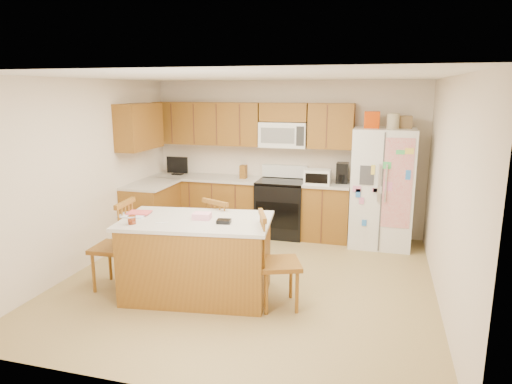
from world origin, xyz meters
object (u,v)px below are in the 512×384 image
(island, at_px, (197,257))
(windsor_chair_back, at_px, (224,239))
(refrigerator, at_px, (382,186))
(stove, at_px, (281,207))
(windsor_chair_right, at_px, (277,263))
(windsor_chair_left, at_px, (115,247))

(island, bearing_deg, windsor_chair_back, 80.21)
(refrigerator, bearing_deg, island, -129.80)
(stove, relative_size, island, 0.62)
(refrigerator, relative_size, windsor_chair_right, 1.90)
(island, distance_m, windsor_chair_right, 0.95)
(refrigerator, distance_m, windsor_chair_back, 2.65)
(stove, xyz_separation_m, windsor_chair_back, (-0.34, -1.85, 0.01))
(windsor_chair_left, bearing_deg, stove, 59.90)
(windsor_chair_back, bearing_deg, windsor_chair_right, -38.35)
(windsor_chair_left, height_order, windsor_chair_back, windsor_chair_left)
(island, relative_size, windsor_chair_left, 1.68)
(refrigerator, xyz_separation_m, windsor_chair_left, (-3.05, -2.48, -0.41))
(refrigerator, bearing_deg, windsor_chair_right, -113.55)
(stove, height_order, island, stove)
(windsor_chair_left, xyz_separation_m, windsor_chair_back, (1.14, 0.69, -0.03))
(windsor_chair_left, bearing_deg, island, 3.37)
(island, height_order, windsor_chair_left, windsor_chair_left)
(refrigerator, distance_m, windsor_chair_right, 2.71)
(stove, bearing_deg, refrigerator, -2.30)
(island, distance_m, windsor_chair_back, 0.64)
(windsor_chair_left, bearing_deg, refrigerator, 39.18)
(stove, bearing_deg, island, -100.22)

